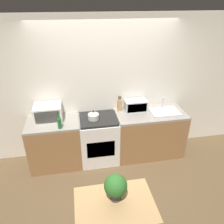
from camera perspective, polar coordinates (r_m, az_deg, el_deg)
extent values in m
plane|color=brown|center=(3.97, 0.77, -17.17)|extent=(16.00, 16.00, 0.00)
cube|color=silver|center=(4.04, -1.70, 5.97)|extent=(10.00, 0.06, 2.60)
cube|color=olive|center=(4.15, -14.53, -8.13)|extent=(0.91, 0.62, 0.86)
cube|color=gray|center=(3.91, -15.31, -2.78)|extent=(0.91, 0.62, 0.04)
cube|color=olive|center=(4.34, 9.66, -5.80)|extent=(1.29, 0.62, 0.86)
cube|color=gray|center=(4.11, 10.16, -0.57)|extent=(1.29, 0.62, 0.04)
cube|color=silver|center=(4.14, -3.45, -7.22)|extent=(0.69, 0.62, 0.86)
cube|color=black|center=(3.90, -3.64, -1.81)|extent=(0.66, 0.57, 0.04)
cube|color=black|center=(3.90, -2.89, -9.72)|extent=(0.49, 0.02, 0.32)
cylinder|color=beige|center=(3.84, -4.86, -1.19)|extent=(0.19, 0.19, 0.10)
cone|color=beige|center=(3.81, -4.90, -0.28)|extent=(0.18, 0.18, 0.04)
sphere|color=black|center=(3.79, -4.92, 0.15)|extent=(0.03, 0.03, 0.03)
cube|color=silver|center=(3.94, -16.32, -0.09)|extent=(0.46, 0.36, 0.27)
cube|color=black|center=(3.78, -16.52, -1.33)|extent=(0.41, 0.01, 0.22)
cylinder|color=#1E662D|center=(3.65, -13.54, -2.89)|extent=(0.07, 0.07, 0.18)
cylinder|color=#1E662D|center=(3.59, -13.77, -1.17)|extent=(0.03, 0.03, 0.07)
cube|color=tan|center=(4.08, 2.01, 1.78)|extent=(0.08, 0.06, 0.23)
cylinder|color=black|center=(4.01, 1.77, 3.69)|extent=(0.01, 0.01, 0.07)
cylinder|color=black|center=(4.01, 2.05, 3.71)|extent=(0.01, 0.01, 0.07)
cylinder|color=black|center=(4.01, 2.33, 3.73)|extent=(0.01, 0.01, 0.07)
cube|color=silver|center=(4.12, 6.15, 1.75)|extent=(0.41, 0.24, 0.21)
cube|color=black|center=(4.02, 6.59, 1.04)|extent=(0.36, 0.01, 0.17)
cube|color=silver|center=(4.19, 13.59, 0.10)|extent=(0.53, 0.38, 0.02)
cylinder|color=silver|center=(4.24, 13.09, 2.36)|extent=(0.03, 0.03, 0.22)
cube|color=tan|center=(2.67, 0.77, -23.13)|extent=(0.90, 0.63, 0.04)
cylinder|color=tan|center=(3.11, -8.06, -24.66)|extent=(0.05, 0.05, 0.72)
cylinder|color=tan|center=(3.19, 7.26, -22.72)|extent=(0.05, 0.05, 0.72)
cylinder|color=#424247|center=(2.67, 0.92, -21.01)|extent=(0.12, 0.12, 0.09)
sphere|color=#2D6B28|center=(2.55, 0.95, -18.67)|extent=(0.26, 0.26, 0.26)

